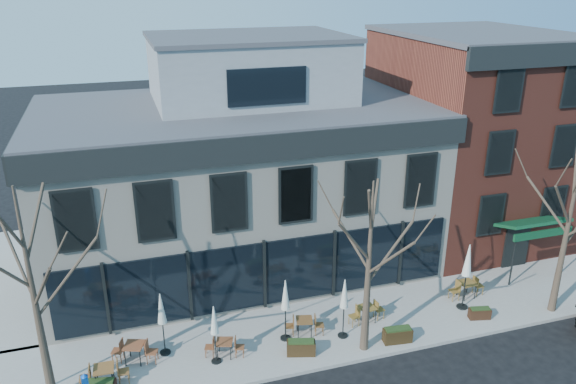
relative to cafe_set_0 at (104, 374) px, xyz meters
name	(u,v)px	position (x,y,z in m)	size (l,w,h in m)	color
ground	(265,311)	(6.74, 3.07, -0.63)	(120.00, 120.00, 0.00)	black
sidewalk_front	(352,324)	(9.99, 0.92, -0.55)	(33.50, 4.70, 0.15)	gray
sidewalk_side	(6,282)	(-4.51, 9.07, -0.55)	(4.50, 12.00, 0.15)	gray
corner_building	(237,174)	(6.82, 8.14, 4.10)	(18.39, 10.39, 11.10)	beige
red_brick_building	(467,135)	(19.74, 8.05, 5.01)	(8.20, 11.78, 11.18)	maroon
tree_corner	(34,297)	(-1.75, -0.13, 3.62)	(3.93, 3.98, 7.92)	#382B21
tree_mid	(369,267)	(9.75, -0.83, 3.17)	(3.50, 3.55, 7.04)	#382B21
tree_right	(568,230)	(18.75, -0.83, 3.39)	(3.72, 3.77, 7.48)	#382B21
cafe_set_0	(104,374)	(0.00, 0.00, 0.00)	(1.77, 0.74, 0.93)	brown
cafe_set_1	(135,351)	(1.10, 1.04, 0.00)	(1.81, 1.02, 0.93)	brown
cafe_set_2	(225,347)	(4.42, 0.35, -0.06)	(1.60, 0.84, 0.82)	brown
cafe_set_3	(304,325)	(7.79, 0.74, -0.03)	(1.69, 0.80, 0.86)	brown
cafe_set_4	(367,312)	(10.60, 0.80, -0.03)	(1.70, 0.75, 0.88)	brown
cafe_set_5	(466,288)	(15.74, 1.21, 0.00)	(1.77, 0.74, 0.92)	brown
umbrella_0	(161,312)	(2.23, 1.21, 1.40)	(0.43, 0.43, 2.66)	black
umbrella_1	(214,323)	(4.03, 0.09, 1.26)	(0.39, 0.39, 2.46)	black
umbrella_2	(285,298)	(6.97, 0.68, 1.43)	(0.43, 0.43, 2.70)	black
umbrella_3	(344,297)	(9.25, 0.15, 1.38)	(0.42, 0.42, 2.62)	black
umbrella_4	(468,264)	(15.09, 0.51, 1.71)	(0.49, 0.49, 3.09)	black
planter_1	(301,347)	(7.26, -0.43, -0.17)	(1.19, 0.73, 0.62)	#2F200F
planter_2	(397,335)	(11.19, -0.84, -0.16)	(1.19, 0.59, 0.64)	black
planter_3	(480,313)	(15.32, -0.43, -0.22)	(0.97, 0.55, 0.51)	black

